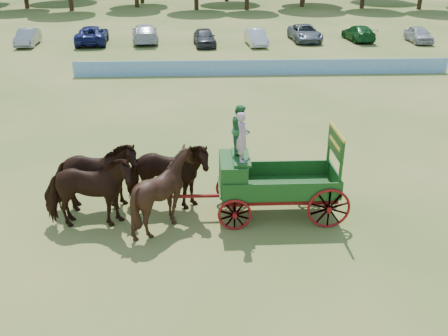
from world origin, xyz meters
TOP-DOWN VIEW (x-y plane):
  - ground at (0.00, 0.00)m, footprint 160.00×160.00m
  - horse_lead_left at (-8.90, -1.98)m, footprint 2.98×1.40m
  - horse_lead_right at (-8.90, -0.88)m, footprint 3.06×1.62m
  - horse_wheel_left at (-6.50, -1.98)m, footprint 2.51×2.30m
  - horse_wheel_right at (-6.50, -0.88)m, footprint 3.06×1.60m
  - farm_dray at (-3.55, -1.40)m, footprint 6.00×2.00m
  - sponsor_banner at (-1.00, 18.00)m, footprint 26.00×0.08m
  - parked_cars at (-4.19, 30.14)m, footprint 46.98×7.17m

SIDE VIEW (x-z plane):
  - ground at x=0.00m, z-range 0.00..0.00m
  - sponsor_banner at x=-1.00m, z-range 0.00..1.05m
  - parked_cars at x=-4.19m, z-range -0.07..1.57m
  - horse_lead_left at x=-8.90m, z-range 0.00..2.49m
  - horse_lead_right at x=-8.90m, z-range 0.00..2.49m
  - horse_wheel_right at x=-6.50m, z-range 0.00..2.49m
  - horse_wheel_left at x=-6.50m, z-range 0.00..2.50m
  - farm_dray at x=-3.55m, z-range -0.21..3.53m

